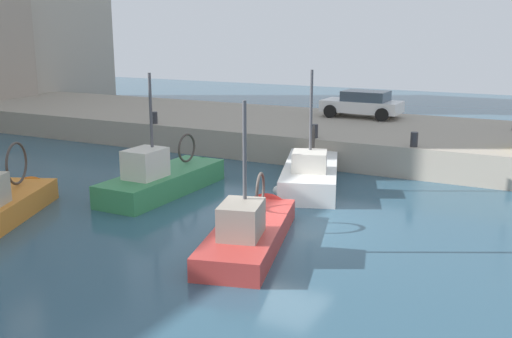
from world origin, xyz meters
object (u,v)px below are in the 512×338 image
at_px(parked_car_white, 363,104).
at_px(mooring_bollard_north, 154,118).
at_px(fishing_boat_green, 168,187).
at_px(mooring_bollard_mid, 315,131).
at_px(fishing_boat_orange, 5,211).
at_px(fishing_boat_red, 252,237).
at_px(mooring_bollard_south, 414,139).
at_px(fishing_boat_white, 311,181).

relative_size(parked_car_white, mooring_bollard_north, 7.04).
relative_size(fishing_boat_green, parked_car_white, 1.57).
xyz_separation_m(parked_car_white, mooring_bollard_mid, (-6.43, -0.04, -0.41)).
bearing_deg(fishing_boat_orange, fishing_boat_red, -78.44).
bearing_deg(mooring_bollard_south, mooring_bollard_mid, 90.00).
bearing_deg(mooring_bollard_mid, fishing_boat_orange, 150.97).
relative_size(fishing_boat_green, mooring_bollard_mid, 11.07).
height_order(parked_car_white, mooring_bollard_south, parked_car_white).
bearing_deg(fishing_boat_orange, fishing_boat_white, -40.52).
bearing_deg(fishing_boat_white, mooring_bollard_mid, 19.90).
bearing_deg(fishing_boat_green, fishing_boat_white, -51.17).
bearing_deg(fishing_boat_orange, mooring_bollard_south, -43.19).
relative_size(fishing_boat_orange, mooring_bollard_mid, 10.27).
xyz_separation_m(parked_car_white, mooring_bollard_south, (-6.43, -4.04, -0.41)).
bearing_deg(mooring_bollard_mid, fishing_boat_red, -168.31).
height_order(fishing_boat_green, mooring_bollard_north, fishing_boat_green).
distance_m(fishing_boat_red, parked_car_white, 15.51).
height_order(parked_car_white, mooring_bollard_mid, parked_car_white).
relative_size(fishing_boat_green, fishing_boat_red, 0.99).
bearing_deg(mooring_bollard_south, fishing_boat_orange, 136.81).
relative_size(fishing_boat_red, mooring_bollard_north, 11.15).
distance_m(fishing_boat_white, mooring_bollard_south, 4.24).
bearing_deg(fishing_boat_red, mooring_bollard_south, -13.73).
height_order(fishing_boat_orange, mooring_bollard_mid, fishing_boat_orange).
relative_size(mooring_bollard_south, mooring_bollard_north, 1.00).
relative_size(mooring_bollard_mid, mooring_bollard_north, 1.00).
distance_m(fishing_boat_orange, mooring_bollard_north, 10.74).
bearing_deg(mooring_bollard_mid, fishing_boat_green, 151.99).
bearing_deg(fishing_boat_orange, mooring_bollard_north, 12.00).
height_order(fishing_boat_white, mooring_bollard_south, fishing_boat_white).
height_order(fishing_boat_red, mooring_bollard_mid, fishing_boat_red).
bearing_deg(mooring_bollard_north, fishing_boat_red, -132.03).
distance_m(fishing_boat_red, mooring_bollard_north, 13.31).
height_order(fishing_boat_orange, fishing_boat_white, fishing_boat_white).
xyz_separation_m(parked_car_white, mooring_bollard_north, (-6.43, 7.96, -0.41)).
bearing_deg(fishing_boat_red, parked_car_white, 6.98).
distance_m(parked_car_white, mooring_bollard_south, 7.60).
bearing_deg(mooring_bollard_south, fishing_boat_green, 129.31).
xyz_separation_m(fishing_boat_orange, mooring_bollard_south, (10.42, -9.78, 1.33)).
relative_size(fishing_boat_white, mooring_bollard_north, 11.89).
xyz_separation_m(fishing_boat_orange, mooring_bollard_north, (10.42, 2.22, 1.33)).
xyz_separation_m(fishing_boat_red, mooring_bollard_north, (8.86, 9.83, 1.36)).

